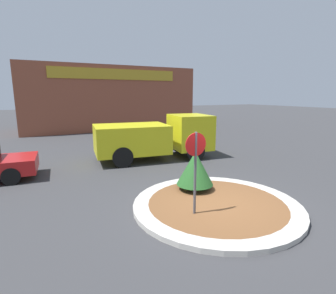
# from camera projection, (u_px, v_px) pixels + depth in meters

# --- Properties ---
(ground_plane) EXTENTS (120.00, 120.00, 0.00)m
(ground_plane) POSITION_uv_depth(u_px,v_px,m) (216.00, 207.00, 7.84)
(ground_plane) COLOR #38383A
(traffic_island) EXTENTS (4.95, 4.95, 0.14)m
(traffic_island) POSITION_uv_depth(u_px,v_px,m) (216.00, 205.00, 7.83)
(traffic_island) COLOR #BCB7AD
(traffic_island) RESTS_ON ground_plane
(stop_sign) EXTENTS (0.61, 0.07, 2.37)m
(stop_sign) POSITION_uv_depth(u_px,v_px,m) (195.00, 161.00, 6.82)
(stop_sign) COLOR #4C4C51
(stop_sign) RESTS_ON ground_plane
(island_shrub) EXTENTS (1.23, 1.23, 1.31)m
(island_shrub) POSITION_uv_depth(u_px,v_px,m) (195.00, 168.00, 8.77)
(island_shrub) COLOR brown
(island_shrub) RESTS_ON traffic_island
(utility_truck) EXTENTS (6.17, 3.08, 2.23)m
(utility_truck) POSITION_uv_depth(u_px,v_px,m) (156.00, 137.00, 13.47)
(utility_truck) COLOR gold
(utility_truck) RESTS_ON ground_plane
(storefront_building) EXTENTS (15.86, 6.07, 5.82)m
(storefront_building) POSITION_uv_depth(u_px,v_px,m) (108.00, 98.00, 25.83)
(storefront_building) COLOR brown
(storefront_building) RESTS_ON ground_plane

